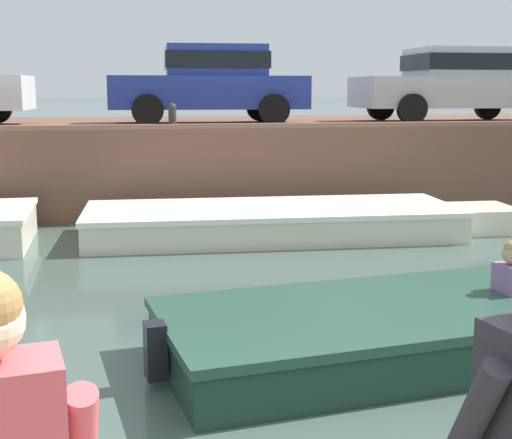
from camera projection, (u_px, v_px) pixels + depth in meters
ground_plane at (208, 305)px, 7.73m from camera, size 400.00×400.00×0.00m
far_quay_wall at (163, 159)px, 15.46m from camera, size 60.00×6.00×1.63m
far_wall_coping at (171, 126)px, 12.52m from camera, size 60.00×0.24×0.08m
boat_moored_central_cream at (289, 221)px, 11.36m from camera, size 7.04×2.35×0.48m
motorboat_passing at (462, 321)px, 6.46m from camera, size 6.12×2.48×0.95m
car_centre_blue at (211, 81)px, 14.27m from camera, size 3.94×2.06×1.54m
car_right_inner_silver at (457, 81)px, 15.23m from camera, size 4.19×2.04×1.54m
mooring_bollard_mid at (172, 115)px, 12.61m from camera, size 0.15×0.15×0.45m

